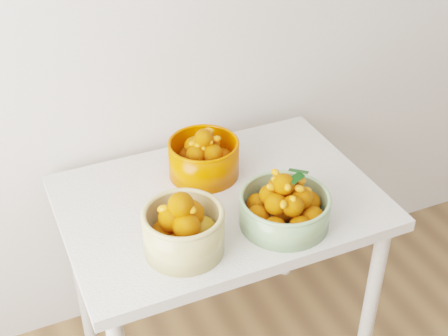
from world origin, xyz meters
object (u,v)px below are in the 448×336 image
Objects in this scene: bowl_cream at (184,229)px; bowl_green at (285,207)px; table at (220,221)px; bowl_orange at (204,157)px.

bowl_green is (0.32, -0.01, -0.02)m from bowl_cream.
bowl_cream is (-0.19, -0.19, 0.17)m from table.
bowl_orange reaches higher than table.
bowl_orange is at bearing 88.21° from table.
table is 0.22m from bowl_orange.
bowl_cream is at bearing 178.41° from bowl_green.
table is 3.68× the size of bowl_orange.
bowl_green is at bearing -1.59° from bowl_cream.
bowl_cream reaches higher than bowl_orange.
table is at bearing 123.08° from bowl_green.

